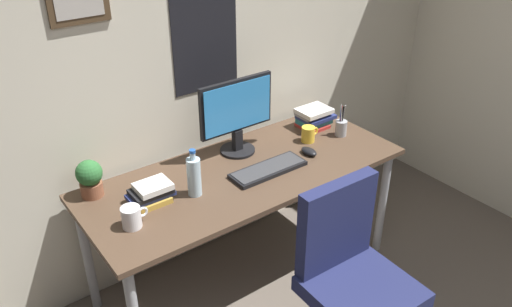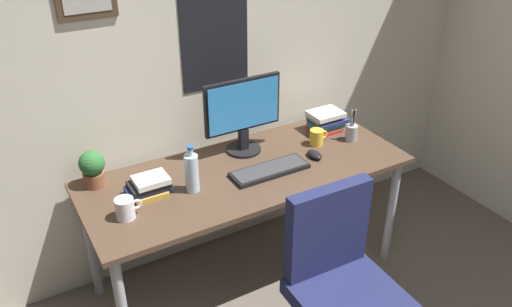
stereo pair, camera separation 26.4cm
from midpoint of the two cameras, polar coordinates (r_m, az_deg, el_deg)
The scene contains 13 objects.
wall_back at distance 2.80m, azimuth -7.72°, elevation 10.63°, with size 4.40×0.10×2.60m.
desk at distance 2.83m, azimuth 1.66°, elevation -3.15°, with size 1.77×0.72×0.74m.
office_chair at distance 2.49m, azimuth 12.32°, elevation -13.33°, with size 0.55×0.57×0.95m.
monitor at distance 2.87m, azimuth 1.18°, elevation 4.47°, with size 0.46×0.20×0.43m.
keyboard at distance 2.77m, azimuth 4.24°, elevation -1.90°, with size 0.43×0.15×0.03m.
computer_mouse at distance 2.94m, azimuth 9.01°, elevation -0.19°, with size 0.06×0.11×0.04m.
water_bottle at distance 2.57m, azimuth -4.17°, elevation -2.16°, with size 0.07×0.07×0.25m.
coffee_mug_near at distance 2.45m, azimuth -11.18°, elevation -6.04°, with size 0.13×0.09×0.10m.
coffee_mug_far at distance 3.06m, azimuth 9.17°, elevation 1.73°, with size 0.12×0.08×0.09m.
potted_plant at distance 2.70m, azimuth -14.90°, elevation -1.58°, with size 0.13×0.13×0.19m.
pen_cup at distance 3.15m, azimuth 12.83°, elevation 2.27°, with size 0.07×0.07×0.20m.
book_stack_left at distance 3.24m, azimuth 10.01°, elevation 3.56°, with size 0.23×0.16×0.12m.
book_stack_right at distance 2.59m, azimuth -8.80°, elevation -3.67°, with size 0.22×0.14×0.10m.
Camera 2 is at (-0.88, -0.39, 2.19)m, focal length 36.43 mm.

